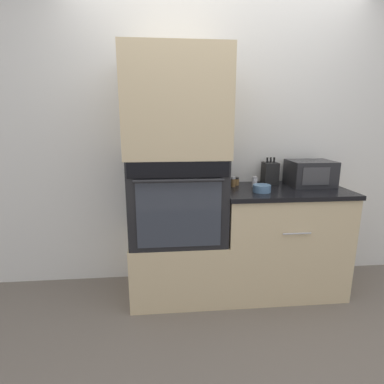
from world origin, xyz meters
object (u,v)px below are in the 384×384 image
at_px(knife_block, 270,173).
at_px(condiment_jar_mid, 236,181).
at_px(bowl, 262,188).
at_px(condiment_jar_far, 233,182).
at_px(microwave, 310,173).
at_px(wall_oven, 177,198).
at_px(condiment_jar_near, 255,182).

height_order(knife_block, condiment_jar_mid, knife_block).
bearing_deg(bowl, condiment_jar_far, 130.96).
bearing_deg(condiment_jar_mid, microwave, -6.64).
bearing_deg(wall_oven, bowl, -8.82).
bearing_deg(condiment_jar_near, condiment_jar_mid, 148.26).
height_order(microwave, bowl, microwave).
xyz_separation_m(microwave, bowl, (-0.49, -0.20, -0.08)).
bearing_deg(wall_oven, condiment_jar_near, 7.44).
distance_m(microwave, knife_block, 0.34).
height_order(microwave, condiment_jar_far, microwave).
bearing_deg(condiment_jar_mid, wall_oven, -161.92).
distance_m(condiment_jar_near, condiment_jar_far, 0.18).
xyz_separation_m(condiment_jar_near, condiment_jar_far, (-0.18, 0.02, 0.00)).
distance_m(knife_block, bowl, 0.36).
bearing_deg(condiment_jar_near, knife_block, 34.70).
xyz_separation_m(wall_oven, microwave, (1.16, 0.10, 0.17)).
relative_size(wall_oven, condiment_jar_near, 8.64).
xyz_separation_m(wall_oven, condiment_jar_far, (0.48, 0.11, 0.10)).
relative_size(knife_block, condiment_jar_near, 2.73).
bearing_deg(condiment_jar_near, bowl, -89.56).
relative_size(bowl, condiment_jar_near, 1.65).
xyz_separation_m(knife_block, bowl, (-0.17, -0.31, -0.07)).
height_order(microwave, knife_block, knife_block).
height_order(wall_oven, microwave, wall_oven).
bearing_deg(condiment_jar_mid, bowl, -63.17).
xyz_separation_m(bowl, condiment_jar_near, (-0.00, 0.19, 0.01)).
bearing_deg(knife_block, condiment_jar_near, -145.30).
relative_size(condiment_jar_near, condiment_jar_far, 0.99).
xyz_separation_m(condiment_jar_mid, condiment_jar_far, (-0.04, -0.07, 0.01)).
bearing_deg(microwave, condiment_jar_far, 179.36).
height_order(wall_oven, condiment_jar_near, wall_oven).
bearing_deg(wall_oven, condiment_jar_mid, 18.08).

